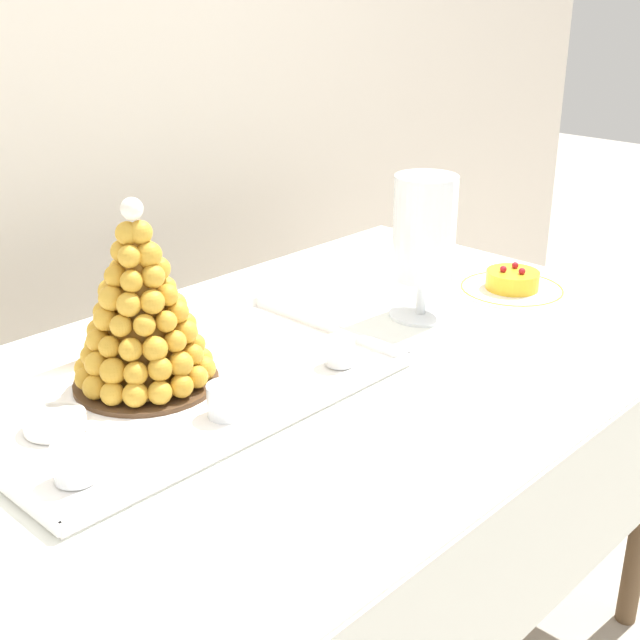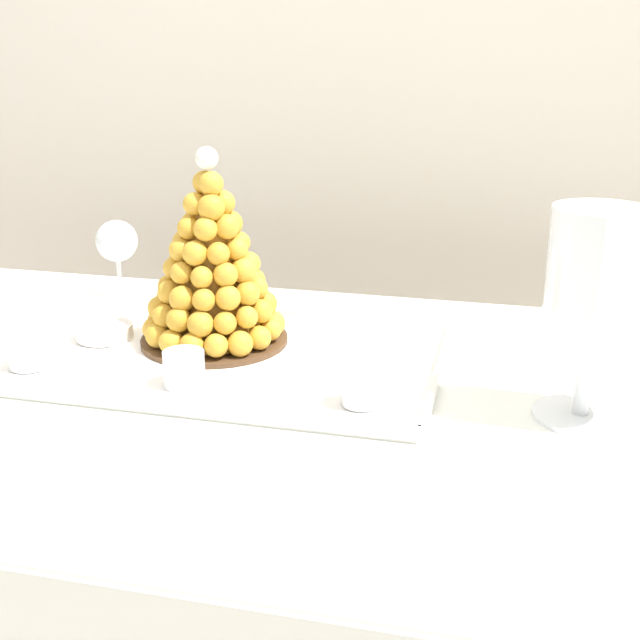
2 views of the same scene
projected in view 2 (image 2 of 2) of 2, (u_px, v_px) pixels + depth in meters
name	position (u px, v px, depth m)	size (l,w,h in m)	color
backdrop_wall	(398.00, 1.00, 1.79)	(4.80, 0.10, 2.50)	silver
buffet_table	(291.00, 443.00, 1.18)	(1.62, 0.90, 0.73)	brown
serving_tray	(217.00, 359.00, 1.24)	(0.66, 0.39, 0.02)	white
croquembouche	(211.00, 269.00, 1.26)	(0.23, 0.23, 0.30)	#4C331E
dessert_cup_left	(28.00, 351.00, 1.20)	(0.05, 0.05, 0.05)	silver
dessert_cup_mid_left	(184.00, 370.00, 1.13)	(0.06, 0.06, 0.05)	silver
dessert_cup_centre	(361.00, 389.00, 1.08)	(0.05, 0.05, 0.05)	silver
creme_brulee_ramekin	(105.00, 330.00, 1.32)	(0.09, 0.09, 0.02)	white
macaron_goblet	(593.00, 293.00, 1.02)	(0.12, 0.12, 0.27)	white
wine_glass	(117.00, 243.00, 1.48)	(0.07, 0.07, 0.15)	silver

